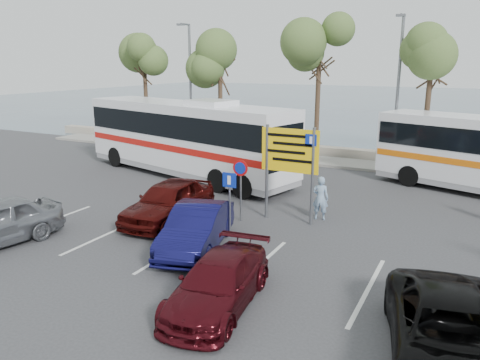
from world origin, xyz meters
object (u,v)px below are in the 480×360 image
at_px(suv_black, 451,335).
at_px(street_lamp_left, 190,81).
at_px(pedestrian_near, 320,198).
at_px(car_red, 169,201).
at_px(direction_sign, 290,158).
at_px(car_blue, 197,228).
at_px(coach_bus_left, 185,140).
at_px(car_maroon, 218,283).
at_px(street_lamp_right, 398,86).

bearing_deg(suv_black, street_lamp_left, 122.85).
xyz_separation_m(street_lamp_left, pedestrian_near, (12.00, -9.59, -3.76)).
xyz_separation_m(street_lamp_left, car_red, (7.00, -12.36, -3.82)).
relative_size(direction_sign, car_blue, 0.84).
xyz_separation_m(coach_bus_left, pedestrian_near, (8.50, -3.68, -1.03)).
bearing_deg(pedestrian_near, suv_black, 115.06).
distance_m(suv_black, pedestrian_near, 8.96).
bearing_deg(suv_black, car_blue, 147.55).
distance_m(car_blue, car_maroon, 3.70).
xyz_separation_m(direction_sign, car_blue, (-1.60, -3.88, -1.72)).
relative_size(direction_sign, car_maroon, 0.86).
bearing_deg(car_red, suv_black, -27.09).
height_order(car_maroon, suv_black, suv_black).
relative_size(street_lamp_left, car_red, 1.76).
height_order(direction_sign, car_red, direction_sign).
height_order(direction_sign, suv_black, direction_sign).
height_order(car_blue, pedestrian_near, pedestrian_near).
bearing_deg(direction_sign, car_red, -153.04).
height_order(street_lamp_right, suv_black, street_lamp_right).
xyz_separation_m(direction_sign, car_red, (-4.00, -2.04, -1.65)).
bearing_deg(car_blue, pedestrian_near, 45.20).
xyz_separation_m(car_blue, car_maroon, (2.40, -2.82, -0.10)).
relative_size(suv_black, pedestrian_near, 2.98).
distance_m(car_red, pedestrian_near, 5.72).
bearing_deg(car_blue, street_lamp_left, 108.10).
relative_size(street_lamp_right, car_blue, 1.86).
xyz_separation_m(street_lamp_right, car_blue, (-3.60, -14.20, -3.89)).
distance_m(street_lamp_left, street_lamp_right, 13.00).
bearing_deg(direction_sign, car_maroon, -83.22).
distance_m(street_lamp_left, pedestrian_near, 15.81).
distance_m(street_lamp_right, coach_bus_left, 11.52).
relative_size(car_maroon, pedestrian_near, 2.47).
relative_size(car_red, suv_black, 0.91).
distance_m(street_lamp_right, car_red, 14.26).
relative_size(street_lamp_right, pedestrian_near, 4.76).
distance_m(street_lamp_right, pedestrian_near, 10.35).
bearing_deg(pedestrian_near, car_maroon, 79.57).
relative_size(street_lamp_left, car_maroon, 1.92).
bearing_deg(car_maroon, coach_bus_left, 119.52).
height_order(street_lamp_right, car_maroon, street_lamp_right).
height_order(street_lamp_right, coach_bus_left, street_lamp_right).
xyz_separation_m(car_maroon, suv_black, (5.20, 0.00, 0.09)).
bearing_deg(car_red, direction_sign, 24.85).
xyz_separation_m(car_blue, pedestrian_near, (2.60, 4.61, 0.13)).
bearing_deg(coach_bus_left, car_red, -61.49).
bearing_deg(pedestrian_near, car_blue, 51.70).
xyz_separation_m(street_lamp_left, coach_bus_left, (3.50, -5.92, -2.72)).
relative_size(coach_bus_left, car_red, 2.91).
distance_m(direction_sign, car_blue, 4.54).
relative_size(coach_bus_left, car_blue, 3.08).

